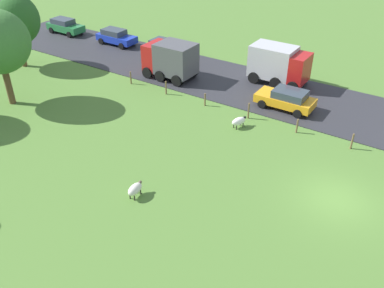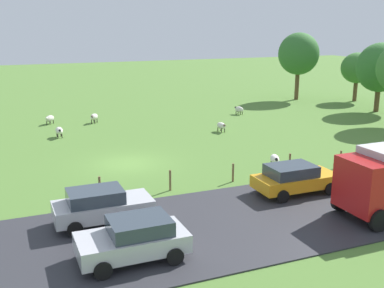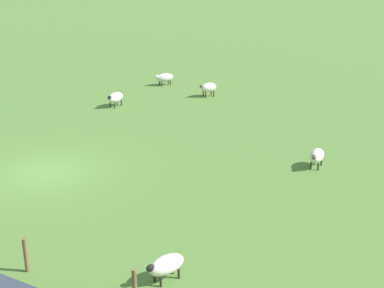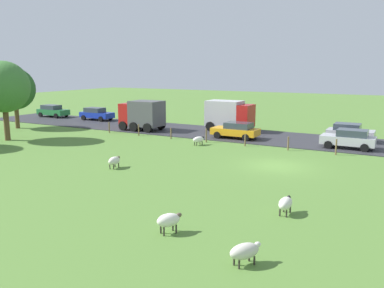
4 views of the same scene
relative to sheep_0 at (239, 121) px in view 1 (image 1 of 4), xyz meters
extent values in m
plane|color=#517A33|center=(-4.05, -8.16, -0.49)|extent=(160.00, 160.00, 0.00)
cube|color=#2D2D33|center=(6.45, -8.16, -0.46)|extent=(8.00, 80.00, 0.06)
ellipsoid|color=white|center=(-0.01, 0.01, 0.00)|extent=(1.24, 0.90, 0.53)
ellipsoid|color=black|center=(0.48, -0.19, 0.12)|extent=(0.31, 0.26, 0.20)
cylinder|color=#2D2823|center=(0.33, 0.03, -0.34)|extent=(0.07, 0.07, 0.29)
cylinder|color=#2D2823|center=(0.22, -0.24, -0.34)|extent=(0.07, 0.07, 0.29)
cylinder|color=#2D2823|center=(-0.25, 0.25, -0.34)|extent=(0.07, 0.07, 0.29)
cylinder|color=#2D2823|center=(-0.36, -0.02, -0.34)|extent=(0.07, 0.07, 0.29)
ellipsoid|color=silver|center=(-9.86, 1.15, 0.02)|extent=(1.10, 0.62, 0.54)
ellipsoid|color=brown|center=(-9.36, 1.19, 0.14)|extent=(0.27, 0.20, 0.20)
cylinder|color=#2D2823|center=(-9.58, 1.33, -0.33)|extent=(0.07, 0.07, 0.31)
cylinder|color=#2D2823|center=(-9.56, 1.03, -0.33)|extent=(0.07, 0.07, 0.31)
cylinder|color=#2D2823|center=(-10.16, 1.28, -0.33)|extent=(0.07, 0.07, 0.31)
cylinder|color=#2D2823|center=(-10.14, 0.98, -0.33)|extent=(0.07, 0.07, 0.31)
cylinder|color=brown|center=(-0.80, 22.08, 0.83)|extent=(0.45, 0.45, 2.63)
ellipsoid|color=#285B23|center=(-0.80, 22.08, 3.83)|extent=(4.30, 4.30, 4.50)
cylinder|color=brown|center=(-6.31, 16.51, 1.09)|extent=(0.49, 0.49, 3.15)
cylinder|color=brown|center=(1.54, -7.37, 0.07)|extent=(0.12, 0.12, 1.11)
cylinder|color=brown|center=(1.54, -3.67, 0.04)|extent=(0.12, 0.12, 1.04)
cylinder|color=brown|center=(1.54, 0.03, 0.13)|extent=(0.12, 0.12, 1.23)
cylinder|color=brown|center=(1.54, 3.73, 0.02)|extent=(0.12, 0.12, 1.01)
cylinder|color=brown|center=(1.54, 7.44, 0.08)|extent=(0.12, 0.12, 1.13)
cylinder|color=brown|center=(1.54, 11.14, 0.07)|extent=(0.12, 0.12, 1.10)
cube|color=#B21919|center=(8.50, -1.03, 1.20)|extent=(2.38, 1.20, 2.30)
cube|color=#B2B2B7|center=(8.50, 1.37, 1.37)|extent=(2.38, 3.60, 2.63)
cylinder|color=black|center=(9.69, -1.03, 0.05)|extent=(0.30, 0.96, 0.96)
cylinder|color=black|center=(7.31, -1.03, 0.05)|extent=(0.30, 0.96, 0.96)
cylinder|color=black|center=(9.69, 0.47, 0.05)|extent=(0.30, 0.96, 0.96)
cylinder|color=black|center=(7.31, 0.47, 0.05)|extent=(0.30, 0.96, 0.96)
cylinder|color=black|center=(9.69, 2.46, 0.05)|extent=(0.30, 0.96, 0.96)
cylinder|color=black|center=(7.31, 2.46, 0.05)|extent=(0.30, 0.96, 0.96)
cube|color=#B21919|center=(4.47, 10.67, 1.20)|extent=(2.53, 1.20, 2.30)
cube|color=#4C4C51|center=(4.47, 8.50, 1.36)|extent=(2.53, 3.15, 2.62)
cylinder|color=black|center=(3.21, 10.67, 0.05)|extent=(0.30, 0.96, 0.96)
cylinder|color=black|center=(5.74, 10.67, 0.05)|extent=(0.30, 0.96, 0.96)
cylinder|color=black|center=(3.21, 9.28, 0.05)|extent=(0.30, 0.96, 0.96)
cylinder|color=black|center=(5.74, 9.28, 0.05)|extent=(0.30, 0.96, 0.96)
cylinder|color=black|center=(3.21, 7.55, 0.05)|extent=(0.30, 0.96, 0.96)
cylinder|color=black|center=(5.74, 7.55, 0.05)|extent=(0.30, 0.96, 0.96)
cube|color=#237238|center=(8.05, 26.16, 0.25)|extent=(1.77, 4.41, 0.71)
cube|color=#333D47|center=(8.05, 26.49, 0.88)|extent=(1.56, 2.42, 0.56)
cylinder|color=black|center=(8.94, 24.73, -0.11)|extent=(0.22, 0.64, 0.64)
cylinder|color=black|center=(7.17, 24.73, -0.11)|extent=(0.22, 0.64, 0.64)
cylinder|color=black|center=(8.94, 27.59, -0.11)|extent=(0.22, 0.64, 0.64)
cylinder|color=black|center=(7.17, 27.59, -0.11)|extent=(0.22, 0.64, 0.64)
cube|color=orange|center=(4.45, -1.54, 0.21)|extent=(1.93, 4.35, 0.62)
cube|color=#333D47|center=(4.45, -1.87, 0.80)|extent=(1.70, 2.39, 0.56)
cylinder|color=black|center=(3.48, -0.13, -0.11)|extent=(0.22, 0.64, 0.64)
cylinder|color=black|center=(5.41, -0.13, -0.11)|extent=(0.22, 0.64, 0.64)
cylinder|color=black|center=(3.48, -2.96, -0.11)|extent=(0.22, 0.64, 0.64)
cylinder|color=black|center=(5.41, -2.96, -0.11)|extent=(0.22, 0.64, 0.64)
cube|color=black|center=(8.54, 12.56, 0.20)|extent=(1.99, 4.25, 0.61)
cube|color=#333D47|center=(8.54, 12.88, 0.79)|extent=(1.76, 2.34, 0.56)
cylinder|color=black|center=(9.54, 11.18, -0.11)|extent=(0.22, 0.64, 0.64)
cylinder|color=black|center=(7.55, 11.18, -0.11)|extent=(0.22, 0.64, 0.64)
cylinder|color=black|center=(9.54, 13.94, -0.11)|extent=(0.22, 0.64, 0.64)
cylinder|color=black|center=(7.55, 13.94, -0.11)|extent=(0.22, 0.64, 0.64)
cube|color=#1933B2|center=(8.38, 18.84, 0.23)|extent=(1.78, 4.31, 0.67)
cube|color=#333D47|center=(8.38, 19.17, 0.84)|extent=(1.57, 2.37, 0.56)
cylinder|color=black|center=(9.27, 17.44, -0.11)|extent=(0.22, 0.64, 0.64)
cylinder|color=black|center=(7.49, 17.44, -0.11)|extent=(0.22, 0.64, 0.64)
cylinder|color=black|center=(9.27, 20.24, -0.11)|extent=(0.22, 0.64, 0.64)
cylinder|color=black|center=(7.49, 20.24, -0.11)|extent=(0.22, 0.64, 0.64)
camera|label=1|loc=(-23.11, -11.27, 14.27)|focal=39.16mm
camera|label=2|loc=(23.49, -15.22, 8.04)|focal=43.80mm
camera|label=3|loc=(11.12, 7.01, 8.42)|focal=52.24mm
camera|label=4|loc=(-30.35, -15.92, 6.13)|focal=37.88mm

